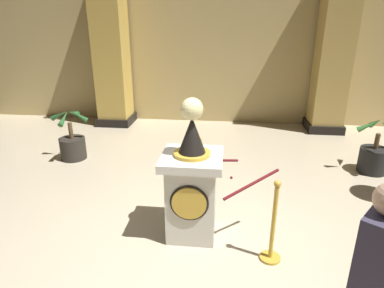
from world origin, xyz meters
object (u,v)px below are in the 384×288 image
object	(u,v)px
pedestal_clock	(192,185)
bystander_guest	(371,283)
stanchion_near	(272,233)
stanchion_far	(199,178)
potted_palm_right	(374,156)
potted_palm_left	(73,144)

from	to	relation	value
pedestal_clock	bystander_guest	size ratio (longest dim) A/B	1.08
pedestal_clock	stanchion_near	bearing A→B (deg)	-22.57
stanchion_far	potted_palm_right	xyz separation A→B (m)	(3.03, 1.28, -0.04)
potted_palm_right	potted_palm_left	bearing A→B (deg)	179.99
stanchion_near	potted_palm_left	bearing A→B (deg)	144.08
pedestal_clock	potted_palm_right	distance (m)	3.76
stanchion_near	bystander_guest	distance (m)	1.45
pedestal_clock	bystander_guest	world-z (taller)	pedestal_clock
stanchion_far	potted_palm_left	bearing A→B (deg)	153.84
pedestal_clock	bystander_guest	bearing A→B (deg)	-48.85
stanchion_near	stanchion_far	bearing A→B (deg)	126.19
pedestal_clock	potted_palm_left	bearing A→B (deg)	140.05
pedestal_clock	potted_palm_left	distance (m)	3.43
potted_palm_right	stanchion_far	bearing A→B (deg)	-157.05
potted_palm_left	bystander_guest	size ratio (longest dim) A/B	0.63
stanchion_near	pedestal_clock	bearing A→B (deg)	157.43
stanchion_near	bystander_guest	xyz separation A→B (m)	(0.49, -1.26, 0.53)
potted_palm_right	bystander_guest	world-z (taller)	bystander_guest
potted_palm_left	pedestal_clock	bearing A→B (deg)	-39.95
stanchion_far	pedestal_clock	bearing A→B (deg)	-90.42
stanchion_near	stanchion_far	xyz separation A→B (m)	(-0.95, 1.30, -0.00)
stanchion_near	potted_palm_right	bearing A→B (deg)	51.10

